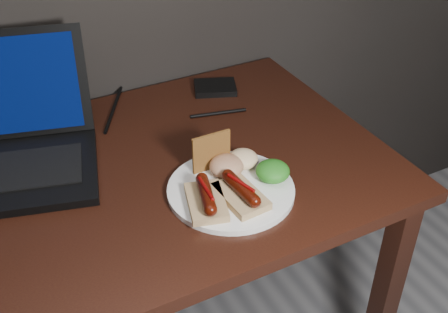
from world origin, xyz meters
name	(u,v)px	position (x,y,z in m)	size (l,w,h in m)	color
desk	(70,228)	(0.00, 1.38, 0.66)	(1.40, 0.70, 0.75)	black
hard_drive	(215,88)	(0.47, 1.63, 0.76)	(0.11, 0.08, 0.02)	black
desk_cables	(29,157)	(-0.03, 1.54, 0.75)	(1.02, 0.36, 0.01)	black
plate	(231,190)	(0.30, 1.23, 0.76)	(0.26, 0.26, 0.01)	white
bread_sausage_left	(206,198)	(0.24, 1.21, 0.78)	(0.10, 0.13, 0.04)	tan
bread_sausage_center	(241,193)	(0.30, 1.19, 0.78)	(0.08, 0.12, 0.04)	tan
crispbread	(211,152)	(0.30, 1.31, 0.80)	(0.09, 0.01, 0.09)	#975829
salad_greens	(273,171)	(0.39, 1.22, 0.78)	(0.07, 0.07, 0.04)	#195A12
salsa_mound	(227,166)	(0.32, 1.28, 0.78)	(0.07, 0.07, 0.04)	maroon
coleslaw_mound	(243,159)	(0.36, 1.29, 0.78)	(0.06, 0.06, 0.04)	white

